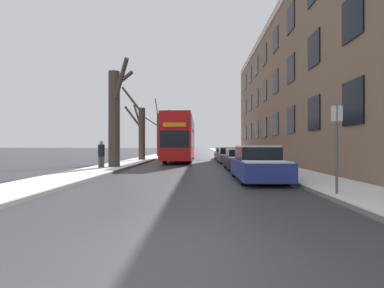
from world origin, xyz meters
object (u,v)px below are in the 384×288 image
Objects in this scene: parked_car_3 at (223,154)px; pedestrian_left_sidewalk at (101,154)px; oncoming_van at (182,147)px; double_decker_bus at (180,137)px; parked_car_1 at (239,159)px; parked_car_2 at (229,156)px; bare_tree_left_1 at (141,130)px; bare_tree_left_2 at (158,132)px; street_sign_post at (337,145)px; bare_tree_left_0 at (115,116)px; parked_car_0 at (257,164)px.

pedestrian_left_sidewalk is at bearing -123.37° from parked_car_3.
double_decker_bus is at bearing -86.39° from oncoming_van.
parked_car_2 is at bearing 90.00° from parked_car_1.
parked_car_2 reaches higher than parked_car_1.
parked_car_1 is (8.42, -8.46, -2.40)m from bare_tree_left_1.
bare_tree_left_2 is at bearing 115.25° from parked_car_1.
double_decker_bus reaches higher than pedestrian_left_sidewalk.
pedestrian_left_sidewalk is at bearing 140.27° from street_sign_post.
bare_tree_left_2 is 2.97× the size of street_sign_post.
parked_car_1 is 0.78× the size of oncoming_van.
parked_car_1 is at bearing -62.69° from double_decker_bus.
double_decker_bus is 2.08× the size of oncoming_van.
parked_car_2 is at bearing 38.00° from bare_tree_left_0.
bare_tree_left_0 is at bearing -142.00° from parked_car_2.
bare_tree_left_2 is at bearing 109.89° from parked_car_0.
street_sign_post is at bearing -60.88° from bare_tree_left_1.
parked_car_1 is 1.62× the size of street_sign_post.
parked_car_2 is at bearing -73.57° from oncoming_van.
double_decker_bus reaches higher than parked_car_0.
street_sign_post reaches higher than parked_car_0.
double_decker_bus is 6.39× the size of pedestrian_left_sidewalk.
parked_car_1 is at bearing -64.75° from bare_tree_left_2.
double_decker_bus is (3.71, -8.69, -0.93)m from bare_tree_left_2.
parked_car_1 is 0.97× the size of parked_car_2.
parked_car_0 is at bearing -90.00° from parked_car_1.
parked_car_1 is (8.20, -17.38, -2.70)m from bare_tree_left_2.
pedestrian_left_sidewalk is (-0.30, -9.21, -2.03)m from bare_tree_left_1.
parked_car_0 is 0.99× the size of parked_car_3.
double_decker_bus is at bearing 152.11° from parked_car_2.
oncoming_van is 2.08× the size of street_sign_post.
double_decker_bus is 18.81m from street_sign_post.
parked_car_2 is 2.45× the size of pedestrian_left_sidewalk.
parked_car_2 reaches higher than parked_car_3.
parked_car_0 is (8.20, -22.66, -2.63)m from bare_tree_left_2.
parked_car_3 is 0.78× the size of oncoming_van.
double_decker_bus reaches higher than parked_car_3.
bare_tree_left_1 is 1.69× the size of parked_car_0.
bare_tree_left_0 is 10.06m from parked_car_0.
bare_tree_left_2 is 1.84× the size of parked_car_1.
street_sign_post is at bearing -78.57° from oncoming_van.
double_decker_bus reaches higher than street_sign_post.
parked_car_1 is (8.11, 0.02, -2.85)m from bare_tree_left_0.
oncoming_van reaches higher than parked_car_3.
parked_car_1 is (0.00, 5.28, -0.07)m from parked_car_0.
parked_car_0 reaches higher than parked_car_2.
parked_car_3 is (8.42, 4.02, -2.41)m from bare_tree_left_1.
bare_tree_left_2 is at bearing 126.53° from parked_car_2.
parked_car_2 is 11.23m from pedestrian_left_sidewalk.
bare_tree_left_0 is 8.50m from bare_tree_left_1.
pedestrian_left_sidewalk is at bearing -114.10° from double_decker_bus.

